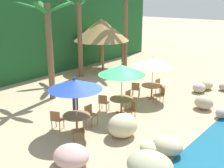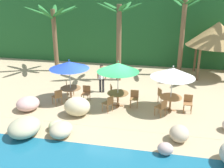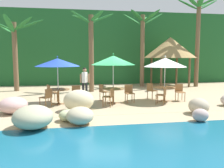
% 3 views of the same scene
% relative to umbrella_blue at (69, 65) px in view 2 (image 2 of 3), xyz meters
% --- Properties ---
extents(ground_plane, '(120.00, 120.00, 0.00)m').
position_rel_umbrella_blue_xyz_m(ground_plane, '(2.24, 0.07, -2.02)').
color(ground_plane, tan).
extents(terrace_deck, '(18.00, 5.20, 0.01)m').
position_rel_umbrella_blue_xyz_m(terrace_deck, '(2.24, 0.07, -2.02)').
color(terrace_deck, tan).
rests_on(terrace_deck, ground).
extents(foliage_backdrop, '(28.00, 2.40, 6.00)m').
position_rel_umbrella_blue_xyz_m(foliage_backdrop, '(2.24, 9.07, 0.98)').
color(foliage_backdrop, '#1E5628').
rests_on(foliage_backdrop, ground).
extents(rock_seawall, '(14.81, 3.82, 0.91)m').
position_rel_umbrella_blue_xyz_m(rock_seawall, '(1.69, -3.01, -1.66)').
color(rock_seawall, '#C3BA87').
rests_on(rock_seawall, ground).
extents(umbrella_blue, '(2.11, 2.11, 2.33)m').
position_rel_umbrella_blue_xyz_m(umbrella_blue, '(0.00, 0.00, 0.00)').
color(umbrella_blue, silver).
rests_on(umbrella_blue, ground).
extents(dining_table_blue, '(1.10, 1.10, 0.74)m').
position_rel_umbrella_blue_xyz_m(dining_table_blue, '(-0.00, -0.00, -1.41)').
color(dining_table_blue, olive).
rests_on(dining_table_blue, ground).
extents(chair_blue_seaward, '(0.42, 0.43, 0.87)m').
position_rel_umbrella_blue_xyz_m(chair_blue_seaward, '(0.85, 0.08, -1.51)').
color(chair_blue_seaward, olive).
rests_on(chair_blue_seaward, ground).
extents(chair_blue_inland, '(0.56, 0.55, 0.87)m').
position_rel_umbrella_blue_xyz_m(chair_blue_inland, '(-0.42, 0.75, -1.51)').
color(chair_blue_inland, olive).
rests_on(chair_blue_inland, ground).
extents(chair_blue_left, '(0.60, 0.59, 0.87)m').
position_rel_umbrella_blue_xyz_m(chair_blue_left, '(-0.46, -0.72, -1.51)').
color(chair_blue_left, olive).
rests_on(chair_blue_left, ground).
extents(umbrella_green, '(2.14, 2.14, 2.45)m').
position_rel_umbrella_blue_xyz_m(umbrella_green, '(2.65, -0.19, 0.09)').
color(umbrella_green, silver).
rests_on(umbrella_green, ground).
extents(dining_table_green, '(1.10, 1.10, 0.74)m').
position_rel_umbrella_blue_xyz_m(dining_table_green, '(2.65, -0.19, -1.41)').
color(dining_table_green, olive).
rests_on(dining_table_green, ground).
extents(chair_green_seaward, '(0.44, 0.45, 0.87)m').
position_rel_umbrella_blue_xyz_m(chair_green_seaward, '(3.50, -0.05, -1.51)').
color(chair_green_seaward, olive).
rests_on(chair_green_seaward, ground).
extents(chair_green_inland, '(0.55, 0.55, 0.87)m').
position_rel_umbrella_blue_xyz_m(chair_green_inland, '(2.25, 0.56, -1.51)').
color(chair_green_inland, olive).
rests_on(chair_green_inland, ground).
extents(chair_green_left, '(0.57, 0.57, 0.87)m').
position_rel_umbrella_blue_xyz_m(chair_green_left, '(2.35, -0.99, -1.51)').
color(chair_green_left, olive).
rests_on(chair_green_left, ground).
extents(umbrella_white, '(2.15, 2.15, 2.35)m').
position_rel_umbrella_blue_xyz_m(umbrella_white, '(5.32, -0.17, -0.02)').
color(umbrella_white, silver).
rests_on(umbrella_white, ground).
extents(dining_table_white, '(1.10, 1.10, 0.74)m').
position_rel_umbrella_blue_xyz_m(dining_table_white, '(5.32, -0.17, -1.41)').
color(dining_table_white, olive).
rests_on(dining_table_white, ground).
extents(chair_white_seaward, '(0.44, 0.45, 0.87)m').
position_rel_umbrella_blue_xyz_m(chair_white_seaward, '(6.17, -0.12, -1.51)').
color(chair_white_seaward, olive).
rests_on(chair_white_seaward, ground).
extents(chair_white_inland, '(0.57, 0.57, 0.87)m').
position_rel_umbrella_blue_xyz_m(chair_white_inland, '(4.86, 0.55, -1.51)').
color(chair_white_inland, olive).
rests_on(chair_white_inland, ground).
extents(chair_white_left, '(0.59, 0.59, 0.87)m').
position_rel_umbrella_blue_xyz_m(chair_white_left, '(4.92, -0.92, -1.51)').
color(chair_white_left, olive).
rests_on(chair_white_left, ground).
extents(palm_tree_nearest, '(3.74, 3.78, 4.81)m').
position_rel_umbrella_blue_xyz_m(palm_tree_nearest, '(-2.99, 5.07, 1.40)').
color(palm_tree_nearest, brown).
rests_on(palm_tree_nearest, ground).
extents(palm_tree_second, '(2.83, 2.81, 5.09)m').
position_rel_umbrella_blue_xyz_m(palm_tree_second, '(1.94, 3.95, 1.34)').
color(palm_tree_second, brown).
rests_on(palm_tree_second, ground).
extents(palm_tree_third, '(3.03, 3.27, 5.62)m').
position_rel_umbrella_blue_xyz_m(palm_tree_third, '(6.00, 5.95, 1.69)').
color(palm_tree_third, brown).
rests_on(palm_tree_third, ground).
extents(palapa_hut, '(4.03, 4.03, 3.79)m').
position_rel_umbrella_blue_xyz_m(palapa_hut, '(8.26, 6.07, 0.96)').
color(palapa_hut, brown).
rests_on(palapa_hut, ground).
extents(waiter_in_white, '(0.52, 0.39, 1.70)m').
position_rel_umbrella_blue_xyz_m(waiter_in_white, '(1.36, 1.54, -1.03)').
color(waiter_in_white, '#232328').
rests_on(waiter_in_white, ground).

